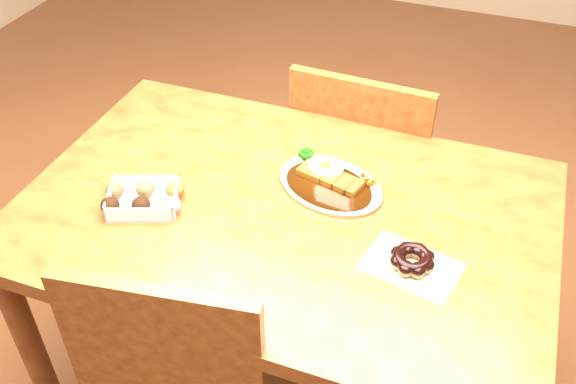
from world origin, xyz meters
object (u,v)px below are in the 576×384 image
(chair_far, at_px, (365,173))
(katsu_curry_plate, at_px, (330,181))
(donut_box, at_px, (143,198))
(table, at_px, (285,239))
(pon_de_ring, at_px, (412,260))

(chair_far, bearing_deg, katsu_curry_plate, 93.22)
(donut_box, bearing_deg, katsu_curry_plate, 29.88)
(table, xyz_separation_m, katsu_curry_plate, (0.07, 0.11, 0.11))
(chair_far, relative_size, pon_de_ring, 4.04)
(chair_far, distance_m, katsu_curry_plate, 0.51)
(table, distance_m, chair_far, 0.57)
(chair_far, bearing_deg, donut_box, 62.55)
(table, xyz_separation_m, donut_box, (-0.30, -0.11, 0.12))
(table, distance_m, katsu_curry_plate, 0.17)
(katsu_curry_plate, height_order, donut_box, katsu_curry_plate)
(pon_de_ring, bearing_deg, chair_far, 111.32)
(katsu_curry_plate, bearing_deg, chair_far, 90.61)
(katsu_curry_plate, distance_m, pon_de_ring, 0.31)
(table, distance_m, donut_box, 0.34)
(table, height_order, katsu_curry_plate, katsu_curry_plate)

